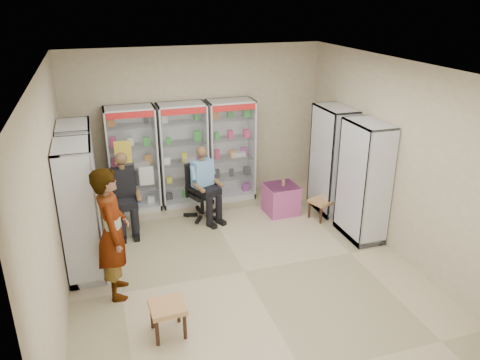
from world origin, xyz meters
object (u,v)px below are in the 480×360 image
object	(u,v)px
office_chair	(202,191)
woven_stool_a	(321,209)
cabinet_back_right	(231,150)
woven_stool_b	(168,319)
cabinet_left_near	(80,212)
cabinet_right_near	(364,181)
seated_shopkeeper	(202,185)
standing_man	(113,233)
pink_trunk	(281,199)
cabinet_left_far	(81,184)
wooden_chair	(125,203)
cabinet_right_far	(332,160)
cabinet_back_mid	(183,155)
cabinet_back_left	(133,160)

from	to	relation	value
office_chair	woven_stool_a	xyz separation A→B (m)	(2.07, -0.73, -0.33)
cabinet_back_right	woven_stool_b	world-z (taller)	cabinet_back_right
cabinet_left_near	cabinet_right_near	bearing A→B (deg)	87.43
office_chair	seated_shopkeeper	bearing A→B (deg)	-112.15
office_chair	standing_man	world-z (taller)	standing_man
seated_shopkeeper	pink_trunk	xyz separation A→B (m)	(1.46, -0.23, -0.38)
pink_trunk	standing_man	distance (m)	3.61
cabinet_left_far	wooden_chair	size ratio (longest dim) A/B	2.13
cabinet_right_far	cabinet_back_mid	bearing A→B (deg)	66.35
cabinet_right_far	office_chair	bearing A→B (deg)	80.20
cabinet_left_far	pink_trunk	world-z (taller)	cabinet_left_far
cabinet_right_far	seated_shopkeeper	bearing A→B (deg)	81.36
cabinet_back_left	wooden_chair	xyz separation A→B (m)	(-0.25, -0.73, -0.53)
woven_stool_b	standing_man	bearing A→B (deg)	116.51
cabinet_back_left	cabinet_left_near	distance (m)	2.23
cabinet_left_far	cabinet_back_left	bearing A→B (deg)	135.00
cabinet_back_left	cabinet_left_far	bearing A→B (deg)	-135.00
office_chair	woven_stool_b	xyz separation A→B (m)	(-1.13, -3.03, -0.30)
woven_stool_a	cabinet_back_right	bearing A→B (deg)	131.93
cabinet_back_left	cabinet_right_far	size ratio (longest dim) A/B	1.00
cabinet_left_near	woven_stool_b	size ratio (longest dim) A/B	4.80
wooden_chair	office_chair	size ratio (longest dim) A/B	0.92
cabinet_back_mid	cabinet_back_right	distance (m)	0.95
pink_trunk	cabinet_left_near	bearing A→B (deg)	-163.59
cabinet_back_mid	woven_stool_a	world-z (taller)	cabinet_back_mid
cabinet_back_mid	standing_man	world-z (taller)	cabinet_back_mid
cabinet_back_left	seated_shopkeeper	distance (m)	1.41
cabinet_left_far	woven_stool_b	size ratio (longest dim) A/B	4.80
wooden_chair	seated_shopkeeper	world-z (taller)	seated_shopkeeper
woven_stool_a	woven_stool_b	size ratio (longest dim) A/B	0.89
cabinet_back_left	cabinet_left_far	size ratio (longest dim) A/B	1.00
cabinet_back_mid	cabinet_back_right	size ratio (longest dim) A/B	1.00
seated_shopkeeper	pink_trunk	world-z (taller)	seated_shopkeeper
cabinet_back_right	cabinet_left_near	size ratio (longest dim) A/B	1.00
cabinet_right_far	seated_shopkeeper	size ratio (longest dim) A/B	1.53
cabinet_left_far	seated_shopkeeper	size ratio (longest dim) A/B	1.53
office_chair	pink_trunk	size ratio (longest dim) A/B	1.78
cabinet_back_left	cabinet_left_near	size ratio (longest dim) A/B	1.00
wooden_chair	seated_shopkeeper	distance (m)	1.39
cabinet_right_far	office_chair	size ratio (longest dim) A/B	1.95
cabinet_back_left	cabinet_back_mid	world-z (taller)	same
woven_stool_b	cabinet_back_left	bearing A→B (deg)	89.92
cabinet_back_left	wooden_chair	distance (m)	0.94
pink_trunk	woven_stool_a	world-z (taller)	pink_trunk
seated_shopkeeper	woven_stool_a	world-z (taller)	seated_shopkeeper
woven_stool_a	cabinet_left_near	bearing A→B (deg)	-171.97
pink_trunk	standing_man	bearing A→B (deg)	-151.28
cabinet_back_left	cabinet_right_near	size ratio (longest dim) A/B	1.00
cabinet_back_right	cabinet_left_far	xyz separation A→B (m)	(-2.83, -0.93, 0.00)
cabinet_back_mid	seated_shopkeeper	distance (m)	0.86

